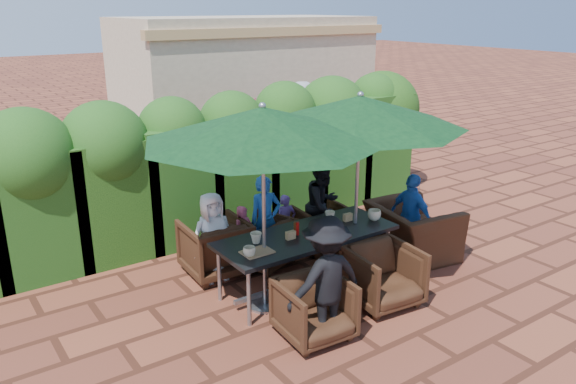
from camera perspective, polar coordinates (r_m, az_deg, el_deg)
ground at (r=7.30m, az=0.22°, el=-9.72°), size 80.00×80.00×0.00m
dining_table at (r=7.02m, az=1.93°, el=-4.83°), size 2.32×0.90×0.75m
umbrella_left at (r=6.14m, az=-2.60°, el=6.84°), size 2.70×2.70×2.46m
umbrella_right at (r=6.98m, az=7.31°, el=8.11°), size 2.62×2.62×2.46m
chair_far_left at (r=7.58m, az=-7.40°, el=-5.32°), size 0.84×0.80×0.83m
chair_far_mid at (r=7.78m, az=-2.59°, el=-4.88°), size 0.91×0.88×0.75m
chair_far_right at (r=8.30m, az=3.50°, el=-3.40°), size 0.77×0.73×0.73m
chair_near_left at (r=6.16m, az=2.72°, el=-11.53°), size 0.77×0.73×0.74m
chair_near_right at (r=6.88m, az=9.69°, el=-8.12°), size 0.85×0.81×0.80m
chair_end_right at (r=8.21m, az=12.58°, el=-3.04°), size 0.93×1.27×1.01m
adult_far_left at (r=7.36m, az=-7.66°, el=-4.54°), size 0.60×0.38×1.19m
adult_far_mid at (r=7.78m, az=-2.30°, el=-2.85°), size 0.51×0.44×1.25m
adult_far_right at (r=8.18m, az=3.58°, el=-1.35°), size 0.75×0.58×1.37m
adult_near_left at (r=6.00m, az=3.84°, el=-8.83°), size 0.91×0.44×1.40m
adult_end_right at (r=8.11m, az=12.42°, el=-2.44°), size 0.38×0.74×1.24m
child_left at (r=7.71m, az=-4.50°, el=-4.58°), size 0.36×0.32×0.88m
child_right at (r=8.21m, az=-0.19°, el=-3.17°), size 0.34×0.30×0.85m
pedestrian_a at (r=11.08m, az=-4.62°, el=5.16°), size 1.79×1.39×1.84m
pedestrian_b at (r=11.71m, az=-3.66°, el=5.45°), size 0.93×0.85×1.66m
pedestrian_c at (r=12.21m, az=1.44°, el=6.66°), size 1.32×1.19×1.93m
cup_a at (r=6.37m, az=-3.96°, el=-6.06°), size 0.15×0.15×0.12m
cup_b at (r=6.71m, az=-3.27°, el=-4.67°), size 0.14×0.14×0.13m
cup_c at (r=6.82m, az=2.97°, el=-4.34°), size 0.15×0.15×0.12m
cup_d at (r=7.42m, az=4.27°, el=-2.43°), size 0.13×0.13×0.13m
cup_e at (r=7.49m, az=8.76°, el=-2.32°), size 0.18×0.18×0.14m
ketchup_bottle at (r=6.92m, az=0.96°, el=-3.74°), size 0.04×0.04×0.17m
sauce_bottle at (r=6.93m, az=0.76°, el=-3.72°), size 0.04×0.04×0.17m
serving_tray at (r=6.48m, az=-3.16°, el=-6.11°), size 0.35×0.25×0.02m
number_block_left at (r=6.82m, az=0.27°, el=-4.41°), size 0.12×0.06×0.10m
number_block_right at (r=7.43m, az=6.09°, el=-2.56°), size 0.12×0.06×0.10m
hedge_wall at (r=8.63m, az=-9.84°, el=3.83°), size 9.10×1.60×2.45m
building at (r=14.34m, az=-4.41°, el=10.97°), size 6.20×3.08×3.20m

